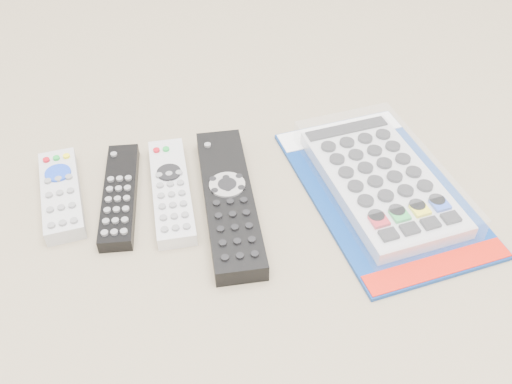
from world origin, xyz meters
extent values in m
plane|color=gray|center=(0.00, 0.00, 0.00)|extent=(5.00, 5.00, 0.00)
cube|color=#B1B1B4|center=(-0.21, 0.07, 0.01)|extent=(0.07, 0.16, 0.02)
cylinder|color=blue|center=(-0.22, 0.10, 0.02)|extent=(0.04, 0.04, 0.00)
cube|color=black|center=(-0.14, 0.06, 0.01)|extent=(0.05, 0.18, 0.02)
cube|color=silver|center=(-0.07, 0.06, 0.01)|extent=(0.05, 0.18, 0.02)
cylinder|color=black|center=(-0.07, 0.08, 0.02)|extent=(0.03, 0.03, 0.00)
cube|color=black|center=(0.00, 0.03, 0.01)|extent=(0.06, 0.25, 0.02)
cylinder|color=silver|center=(0.00, 0.04, 0.03)|extent=(0.05, 0.05, 0.00)
cube|color=navy|center=(0.19, 0.02, 0.00)|extent=(0.23, 0.33, 0.01)
cube|color=white|center=(0.17, 0.14, 0.01)|extent=(0.18, 0.07, 0.00)
cube|color=red|center=(0.21, -0.11, 0.01)|extent=(0.18, 0.06, 0.00)
cube|color=silver|center=(0.19, 0.02, 0.01)|extent=(0.16, 0.25, 0.02)
cube|color=white|center=(0.19, 0.02, 0.02)|extent=(0.18, 0.27, 0.03)
camera|label=1|loc=(-0.06, -0.48, 0.51)|focal=40.00mm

